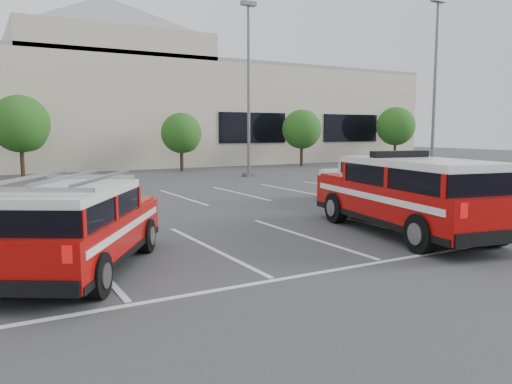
# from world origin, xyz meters

# --- Properties ---
(ground) EXTENTS (120.00, 120.00, 0.00)m
(ground) POSITION_xyz_m (0.00, 0.00, 0.00)
(ground) COLOR #39393B
(ground) RESTS_ON ground
(stall_markings) EXTENTS (23.00, 15.00, 0.01)m
(stall_markings) POSITION_xyz_m (0.00, 4.50, 0.01)
(stall_markings) COLOR silver
(stall_markings) RESTS_ON ground
(convention_building) EXTENTS (60.00, 16.99, 13.20)m
(convention_building) POSITION_xyz_m (0.18, 31.86, 4.72)
(convention_building) COLOR beige
(convention_building) RESTS_ON ground
(tree_mid_left) EXTENTS (3.37, 3.37, 4.85)m
(tree_mid_left) POSITION_xyz_m (-4.91, 22.05, 3.04)
(tree_mid_left) COLOR #3F2B19
(tree_mid_left) RESTS_ON ground
(tree_mid_right) EXTENTS (2.77, 2.77, 3.99)m
(tree_mid_right) POSITION_xyz_m (5.09, 22.05, 2.50)
(tree_mid_right) COLOR #3F2B19
(tree_mid_right) RESTS_ON ground
(tree_right) EXTENTS (3.07, 3.07, 4.42)m
(tree_right) POSITION_xyz_m (15.09, 22.05, 2.77)
(tree_right) COLOR #3F2B19
(tree_right) RESTS_ON ground
(tree_far_right) EXTENTS (3.37, 3.37, 4.85)m
(tree_far_right) POSITION_xyz_m (25.09, 22.05, 3.04)
(tree_far_right) COLOR #3F2B19
(tree_far_right) RESTS_ON ground
(light_pole_mid) EXTENTS (0.90, 0.60, 10.24)m
(light_pole_mid) POSITION_xyz_m (7.00, 16.00, 5.19)
(light_pole_mid) COLOR #59595E
(light_pole_mid) RESTS_ON ground
(light_pole_right) EXTENTS (0.90, 0.60, 10.24)m
(light_pole_right) POSITION_xyz_m (16.00, 10.00, 5.19)
(light_pole_right) COLOR #59595E
(light_pole_right) RESTS_ON ground
(fire_chief_suv) EXTENTS (3.38, 6.59, 2.21)m
(fire_chief_suv) POSITION_xyz_m (2.61, -1.04, 0.90)
(fire_chief_suv) COLOR #9D0907
(fire_chief_suv) RESTS_ON ground
(white_pickup) EXTENTS (2.60, 5.86, 1.74)m
(white_pickup) POSITION_xyz_m (5.47, 3.10, 0.69)
(white_pickup) COLOR silver
(white_pickup) RESTS_ON ground
(ladder_suv) EXTENTS (4.20, 5.21, 1.94)m
(ladder_suv) POSITION_xyz_m (-5.77, -0.54, 0.77)
(ladder_suv) COLOR #9D0907
(ladder_suv) RESTS_ON ground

